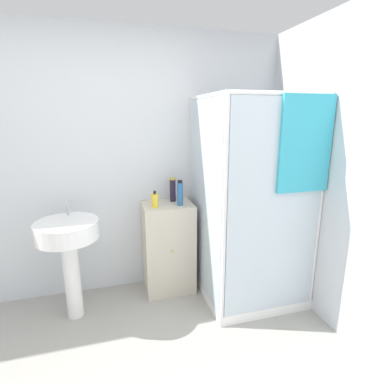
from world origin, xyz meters
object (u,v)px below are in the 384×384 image
at_px(sink, 68,243).
at_px(shampoo_bottle_blue, 180,193).
at_px(shampoo_bottle_tall_black, 173,190).
at_px(soap_dispenser, 155,200).

xyz_separation_m(sink, shampoo_bottle_blue, (0.99, 0.13, 0.32)).
bearing_deg(sink, shampoo_bottle_blue, 7.32).
relative_size(shampoo_bottle_tall_black, shampoo_bottle_blue, 0.99).
height_order(soap_dispenser, shampoo_bottle_blue, shampoo_bottle_blue).
relative_size(sink, shampoo_bottle_tall_black, 4.24).
distance_m(shampoo_bottle_tall_black, shampoo_bottle_blue, 0.16).
distance_m(sink, shampoo_bottle_blue, 1.05).
bearing_deg(shampoo_bottle_blue, shampoo_bottle_tall_black, 103.15).
relative_size(sink, soap_dispenser, 6.41).
distance_m(sink, shampoo_bottle_tall_black, 1.05).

